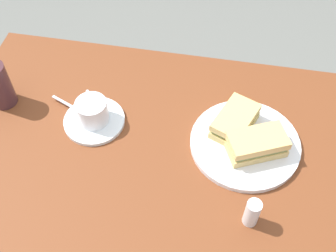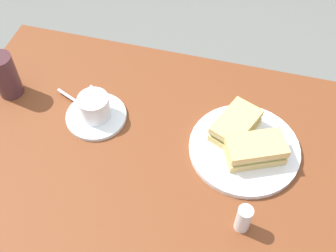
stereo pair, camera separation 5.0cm
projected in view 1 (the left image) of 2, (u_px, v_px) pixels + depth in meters
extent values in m
cube|color=brown|center=(147.00, 154.00, 1.04)|extent=(1.01, 0.70, 0.04)
cylinder|color=brown|center=(52.00, 133.00, 1.56)|extent=(0.06, 0.06, 0.73)
cylinder|color=brown|center=(290.00, 169.00, 1.46)|extent=(0.06, 0.06, 0.73)
cylinder|color=white|center=(245.00, 144.00, 1.03)|extent=(0.27, 0.27, 0.01)
cube|color=tan|center=(256.00, 148.00, 1.00)|extent=(0.15, 0.12, 0.02)
cube|color=olive|center=(257.00, 144.00, 0.99)|extent=(0.14, 0.11, 0.01)
cube|color=#DEAF68|center=(258.00, 140.00, 0.98)|extent=(0.15, 0.12, 0.02)
cube|color=tan|center=(234.00, 125.00, 1.04)|extent=(0.12, 0.15, 0.02)
cube|color=#6C8251|center=(235.00, 121.00, 1.03)|extent=(0.11, 0.14, 0.01)
cube|color=tan|center=(236.00, 117.00, 1.02)|extent=(0.12, 0.15, 0.02)
cylinder|color=white|center=(94.00, 121.00, 1.08)|extent=(0.15, 0.15, 0.01)
cylinder|color=white|center=(92.00, 111.00, 1.05)|extent=(0.08, 0.08, 0.06)
cylinder|color=tan|center=(91.00, 104.00, 1.02)|extent=(0.07, 0.07, 0.01)
torus|color=white|center=(89.00, 98.00, 1.07)|extent=(0.03, 0.04, 0.04)
cube|color=silver|center=(64.00, 102.00, 1.10)|extent=(0.07, 0.04, 0.00)
ellipsoid|color=silver|center=(77.00, 110.00, 1.09)|extent=(0.03, 0.03, 0.01)
cylinder|color=silver|center=(252.00, 213.00, 0.88)|extent=(0.03, 0.03, 0.08)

